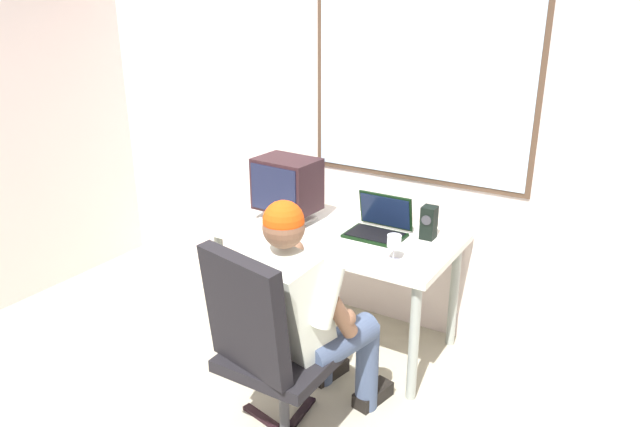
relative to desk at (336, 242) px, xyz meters
The scene contains 8 objects.
wall_rear 0.78m from the desk, 62.58° to the left, with size 4.89×0.08×2.50m.
desk is the anchor object (origin of this frame).
office_chair 1.04m from the desk, 78.35° to the right, with size 0.58×0.62×1.05m.
person_seated 0.80m from the desk, 70.95° to the right, with size 0.60×0.83×1.23m.
crt_monitor 0.46m from the desk, behind, with size 0.39×0.29×0.39m.
laptop 0.29m from the desk, 20.36° to the left, with size 0.34×0.27×0.23m.
wine_glass 0.54m from the desk, 24.00° to the right, with size 0.07×0.07×0.14m.
desk_speaker 0.57m from the desk, 18.14° to the left, with size 0.08×0.09×0.19m.
Camera 1 is at (1.41, -1.18, 2.07)m, focal length 33.56 mm.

